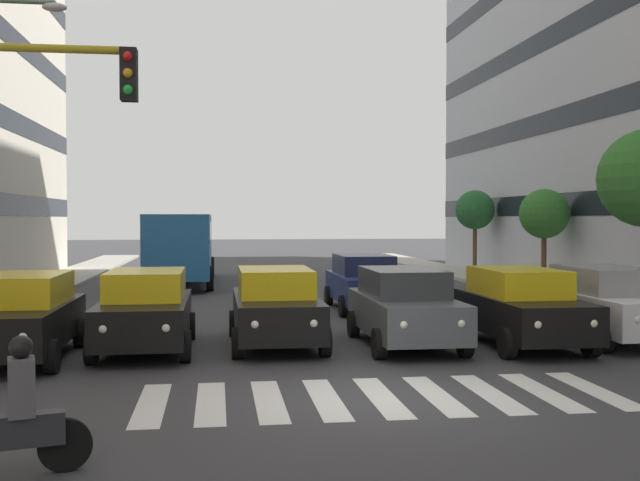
% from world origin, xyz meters
% --- Properties ---
extents(ground_plane, '(180.00, 180.00, 0.00)m').
position_xyz_m(ground_plane, '(0.00, 0.00, 0.00)').
color(ground_plane, '#38383A').
extents(building_left_block_0, '(9.43, 21.03, 16.98)m').
position_xyz_m(building_left_block_0, '(-15.50, -21.00, 8.49)').
color(building_left_block_0, '#ADB2BC').
rests_on(building_left_block_0, ground_plane).
extents(crosswalk_markings, '(7.65, 2.80, 0.01)m').
position_xyz_m(crosswalk_markings, '(-0.00, 0.00, 0.00)').
color(crosswalk_markings, silver).
rests_on(crosswalk_markings, ground_plane).
extents(car_0, '(2.02, 4.44, 1.72)m').
position_xyz_m(car_0, '(-6.40, -4.69, 0.89)').
color(car_0, silver).
rests_on(car_0, ground_plane).
extents(car_1, '(2.02, 4.44, 1.72)m').
position_xyz_m(car_1, '(-4.11, -4.31, 0.89)').
color(car_1, black).
rests_on(car_1, ground_plane).
extents(car_2, '(2.02, 4.44, 1.72)m').
position_xyz_m(car_2, '(-1.54, -4.64, 0.89)').
color(car_2, '#474C51').
rests_on(car_2, ground_plane).
extents(car_3, '(2.02, 4.44, 1.72)m').
position_xyz_m(car_3, '(1.30, -5.09, 0.89)').
color(car_3, black).
rests_on(car_3, ground_plane).
extents(car_4, '(2.02, 4.44, 1.72)m').
position_xyz_m(car_4, '(4.12, -4.84, 0.89)').
color(car_4, black).
rests_on(car_4, ground_plane).
extents(car_5, '(2.02, 4.44, 1.72)m').
position_xyz_m(car_5, '(6.51, -4.09, 0.89)').
color(car_5, black).
rests_on(car_5, ground_plane).
extents(car_row2_0, '(2.02, 4.44, 1.72)m').
position_xyz_m(car_row2_0, '(-1.91, -11.18, 0.89)').
color(car_row2_0, navy).
rests_on(car_row2_0, ground_plane).
extents(bus_behind_traffic, '(2.78, 10.50, 3.00)m').
position_xyz_m(bus_behind_traffic, '(4.12, -21.67, 1.86)').
color(bus_behind_traffic, '#286BAD').
rests_on(bus_behind_traffic, ground_plane).
extents(motorcycle_with_rider, '(1.67, 0.53, 1.57)m').
position_xyz_m(motorcycle_with_rider, '(4.80, 3.13, 0.65)').
color(motorcycle_with_rider, black).
rests_on(motorcycle_with_rider, ground_plane).
extents(street_tree_2, '(1.89, 1.89, 3.82)m').
position_xyz_m(street_tree_2, '(-9.75, -15.59, 3.00)').
color(street_tree_2, '#513823').
rests_on(street_tree_2, sidewalk_left).
extents(street_tree_3, '(1.89, 1.89, 4.05)m').
position_xyz_m(street_tree_3, '(-9.74, -23.35, 3.23)').
color(street_tree_3, '#513823').
rests_on(street_tree_3, sidewalk_left).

